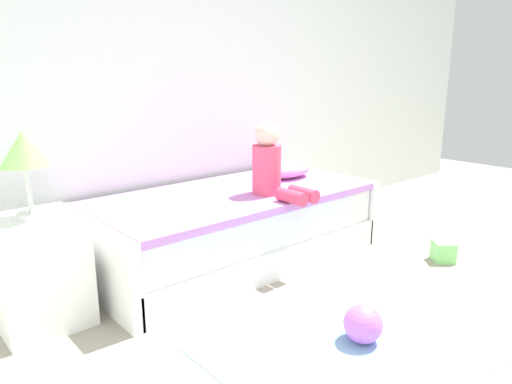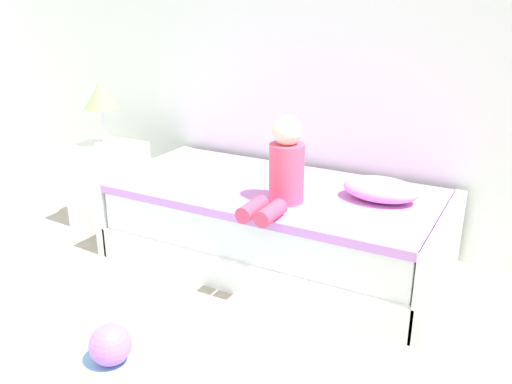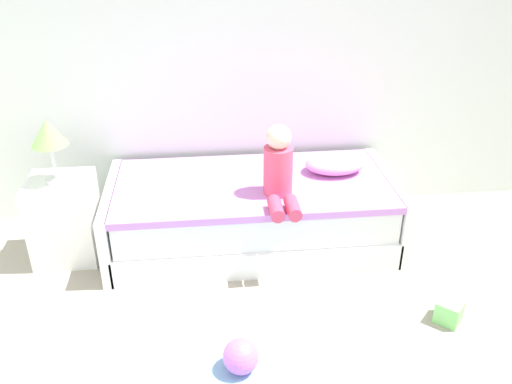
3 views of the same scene
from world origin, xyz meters
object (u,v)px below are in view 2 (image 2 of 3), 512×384
object	(u,v)px
table_lamp	(101,99)
child_figure	(283,170)
toy_ball	(110,344)
nightstand	(109,185)
bed	(275,225)
pillow	(381,189)

from	to	relation	value
table_lamp	child_figure	xyz separation A→B (m)	(1.51, -0.19, -0.23)
table_lamp	toy_ball	xyz separation A→B (m)	(1.15, -1.26, -0.84)
child_figure	toy_ball	bearing A→B (deg)	-108.46
nightstand	toy_ball	bearing A→B (deg)	-47.47
bed	child_figure	distance (m)	0.54
child_figure	pillow	size ratio (longest dim) A/B	1.16
table_lamp	child_figure	world-z (taller)	table_lamp
nightstand	table_lamp	bearing A→B (deg)	90.00
child_figure	toy_ball	xyz separation A→B (m)	(-0.36, -1.07, -0.60)
child_figure	pillow	bearing A→B (deg)	34.87
nightstand	pillow	bearing A→B (deg)	4.04
child_figure	pillow	xyz separation A→B (m)	(0.47, 0.33, -0.14)
bed	nightstand	world-z (taller)	nightstand
child_figure	pillow	distance (m)	0.59
table_lamp	bed	bearing A→B (deg)	1.70
nightstand	table_lamp	xyz separation A→B (m)	(0.00, 0.00, 0.64)
pillow	table_lamp	bearing A→B (deg)	-175.96
nightstand	bed	bearing A→B (deg)	1.70
nightstand	table_lamp	world-z (taller)	table_lamp
bed	table_lamp	bearing A→B (deg)	-178.30
nightstand	pillow	world-z (taller)	pillow
bed	table_lamp	xyz separation A→B (m)	(-1.35, -0.04, 0.69)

